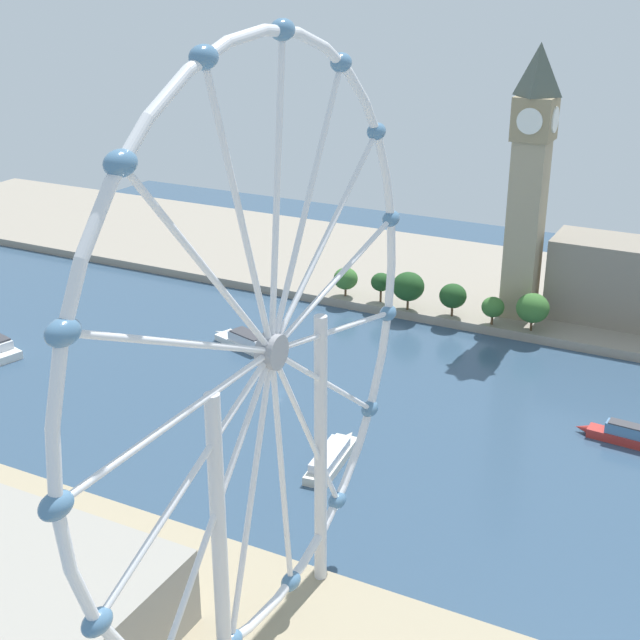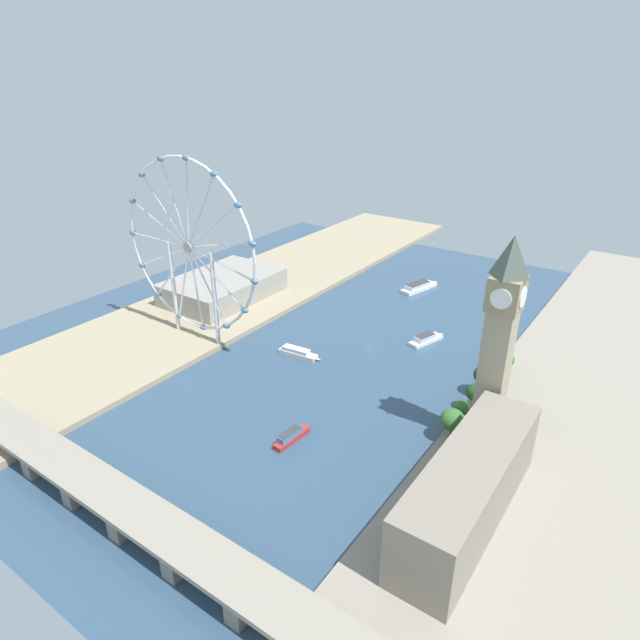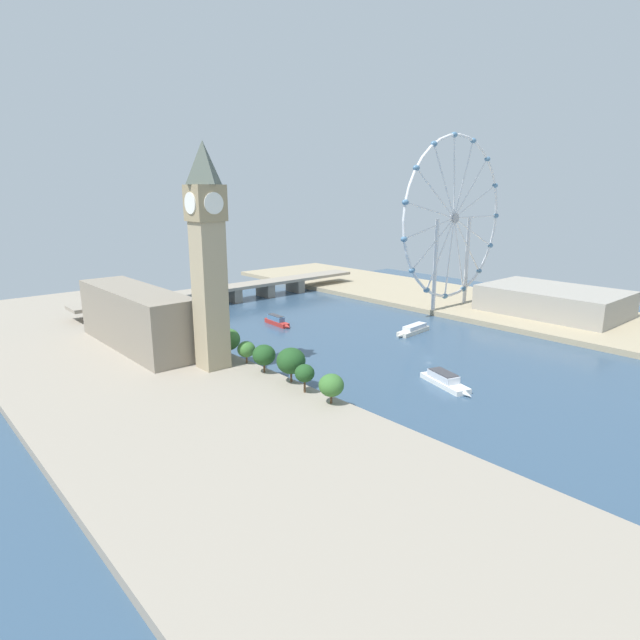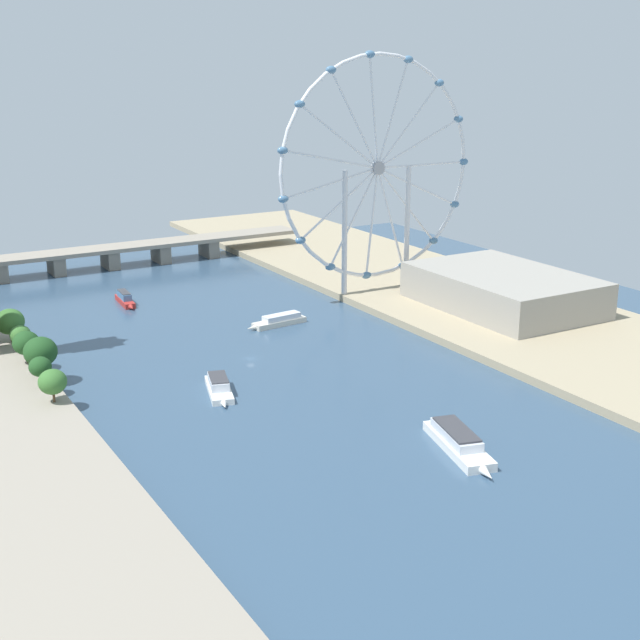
{
  "view_description": "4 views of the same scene",
  "coord_description": "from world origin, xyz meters",
  "views": [
    {
      "loc": [
        196.74,
        115.24,
        114.03
      ],
      "look_at": [
        -16.79,
        5.03,
        17.29
      ],
      "focal_mm": 49.75,
      "sensor_mm": 36.0,
      "label": 1
    },
    {
      "loc": [
        -135.5,
        242.98,
        147.61
      ],
      "look_at": [
        22.5,
        17.86,
        18.39
      ],
      "focal_mm": 30.45,
      "sensor_mm": 36.0,
      "label": 2
    },
    {
      "loc": [
        -185.52,
        -134.57,
        73.35
      ],
      "look_at": [
        -17.76,
        54.61,
        10.46
      ],
      "focal_mm": 29.04,
      "sensor_mm": 36.0,
      "label": 3
    },
    {
      "loc": [
        -129.06,
        -270.94,
        104.22
      ],
      "look_at": [
        21.84,
        -12.26,
        14.41
      ],
      "focal_mm": 49.31,
      "sensor_mm": 36.0,
      "label": 4
    }
  ],
  "objects": [
    {
      "name": "riverside_hall",
      "position": [
        117.26,
        -1.59,
        10.5
      ],
      "size": [
        51.77,
        76.15,
        15.0
      ],
      "primitive_type": "cube",
      "color": "gray",
      "rests_on": "riverbank_right"
    },
    {
      "name": "riverbank_right",
      "position": [
        113.64,
        0.0,
        1.5
      ],
      "size": [
        90.0,
        520.0,
        3.0
      ],
      "primitive_type": "cube",
      "color": "tan",
      "rests_on": "ground_plane"
    },
    {
      "name": "clock_tower",
      "position": [
        -83.91,
        46.25,
        49.48
      ],
      "size": [
        13.25,
        13.25,
        89.08
      ],
      "color": "tan",
      "rests_on": "riverbank_left"
    },
    {
      "name": "parliament_block",
      "position": [
        -94.85,
        96.18,
        16.56
      ],
      "size": [
        22.0,
        83.86,
        27.11
      ],
      "primitive_type": "cube",
      "color": "gray",
      "rests_on": "riverbank_left"
    },
    {
      "name": "ferris_wheel",
      "position": [
        87.58,
        50.36,
        56.78
      ],
      "size": [
        99.63,
        3.2,
        104.02
      ],
      "color": "silver",
      "rests_on": "riverbank_right"
    },
    {
      "name": "tour_boat_0",
      "position": [
        -15.71,
        93.52,
        2.25
      ],
      "size": [
        5.73,
        22.87,
        5.49
      ],
      "rotation": [
        0.0,
        0.0,
        4.64
      ],
      "color": "#B22D28",
      "rests_on": "ground_plane"
    },
    {
      "name": "tree_row_embankment",
      "position": [
        -71.94,
        22.89,
        10.52
      ],
      "size": [
        12.31,
        77.5,
        13.43
      ],
      "color": "#513823",
      "rests_on": "riverbank_left"
    },
    {
      "name": "river_bridge",
      "position": [
        -0.0,
        164.83,
        8.01
      ],
      "size": [
        209.29,
        17.3,
        11.05
      ],
      "color": "gray",
      "rests_on": "ground_plane"
    },
    {
      "name": "ground_plane",
      "position": [
        0.0,
        0.0,
        0.0
      ],
      "size": [
        397.29,
        397.29,
        0.0
      ],
      "primitive_type": "plane",
      "color": "#334C66"
    },
    {
      "name": "tour_boat_1",
      "position": [
        16.1,
        -98.06,
        2.39
      ],
      "size": [
        16.11,
        36.67,
        5.75
      ],
      "rotation": [
        0.0,
        0.0,
        4.46
      ],
      "color": "white",
      "rests_on": "ground_plane"
    },
    {
      "name": "riverbank_left",
      "position": [
        -113.64,
        0.0,
        1.5
      ],
      "size": [
        90.0,
        520.0,
        3.0
      ],
      "primitive_type": "cube",
      "color": "gray",
      "rests_on": "ground_plane"
    },
    {
      "name": "tour_boat_3",
      "position": [
        -23.5,
        -25.11,
        2.06
      ],
      "size": [
        13.35,
        27.21,
        5.14
      ],
      "rotation": [
        0.0,
        0.0,
        4.42
      ],
      "color": "white",
      "rests_on": "ground_plane"
    },
    {
      "name": "tour_boat_2",
      "position": [
        28.04,
        31.35,
        1.89
      ],
      "size": [
        27.04,
        8.19,
        4.43
      ],
      "rotation": [
        0.0,
        0.0,
        3.24
      ],
      "color": "beige",
      "rests_on": "ground_plane"
    }
  ]
}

